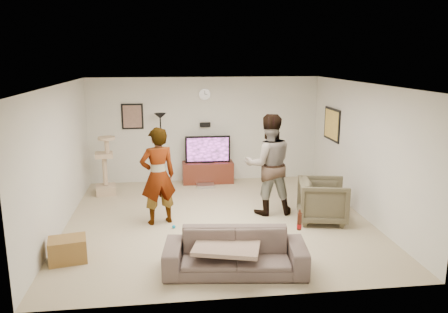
{
  "coord_description": "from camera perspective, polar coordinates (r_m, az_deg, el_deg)",
  "views": [
    {
      "loc": [
        -0.86,
        -7.72,
        2.98
      ],
      "look_at": [
        0.14,
        0.2,
        1.16
      ],
      "focal_mm": 35.42,
      "sensor_mm": 36.0,
      "label": 1
    }
  ],
  "objects": [
    {
      "name": "tv_screen",
      "position": [
        10.44,
        -2.1,
        0.9
      ],
      "size": [
        0.98,
        0.01,
        0.56
      ],
      "primitive_type": "cube",
      "color": "#DA4BDC",
      "rests_on": "tv"
    },
    {
      "name": "wall_left",
      "position": [
        8.13,
        -20.46,
        -0.26
      ],
      "size": [
        0.04,
        5.5,
        2.5
      ],
      "primitive_type": "cube",
      "color": "silver",
      "rests_on": "floor"
    },
    {
      "name": "sofa",
      "position": [
        6.34,
        1.45,
        -12.25
      ],
      "size": [
        2.06,
        1.0,
        0.58
      ],
      "primitive_type": "imported",
      "rotation": [
        0.0,
        0.0,
        -0.12
      ],
      "color": "brown",
      "rests_on": "floor"
    },
    {
      "name": "person_left",
      "position": [
        7.98,
        -8.52,
        -2.52
      ],
      "size": [
        0.74,
        0.6,
        1.77
      ],
      "primitive_type": "imported",
      "rotation": [
        0.0,
        0.0,
        3.45
      ],
      "color": "gray",
      "rests_on": "floor"
    },
    {
      "name": "wall_speaker",
      "position": [
        10.56,
        -2.46,
        4.13
      ],
      "size": [
        0.25,
        0.1,
        0.1
      ],
      "primitive_type": "cube",
      "color": "black",
      "rests_on": "wall_back"
    },
    {
      "name": "beer_bottle",
      "position": [
        6.37,
        9.7,
        -8.26
      ],
      "size": [
        0.06,
        0.06,
        0.25
      ],
      "primitive_type": "cylinder",
      "color": "#471D0F",
      "rests_on": "sofa"
    },
    {
      "name": "picture_back",
      "position": [
        10.57,
        -11.74,
        5.08
      ],
      "size": [
        0.42,
        0.03,
        0.52
      ],
      "primitive_type": "cube",
      "color": "brown",
      "rests_on": "wall_back"
    },
    {
      "name": "person_right",
      "position": [
        8.43,
        5.78,
        -1.04
      ],
      "size": [
        0.95,
        0.74,
        1.93
      ],
      "primitive_type": "imported",
      "rotation": [
        0.0,
        0.0,
        3.15
      ],
      "color": "#404FA5",
      "rests_on": "floor"
    },
    {
      "name": "tv",
      "position": [
        10.49,
        -2.13,
        0.95
      ],
      "size": [
        1.07,
        0.08,
        0.63
      ],
      "primitive_type": "cube",
      "color": "black",
      "rests_on": "tv_stand"
    },
    {
      "name": "console_box",
      "position": [
        10.29,
        -2.4,
        -3.79
      ],
      "size": [
        0.4,
        0.3,
        0.07
      ],
      "primitive_type": "cube",
      "color": "#B9B8BD",
      "rests_on": "floor"
    },
    {
      "name": "wall_front",
      "position": [
        5.33,
        2.52,
        -6.1
      ],
      "size": [
        5.5,
        0.04,
        2.5
      ],
      "primitive_type": "cube",
      "color": "silver",
      "rests_on": "floor"
    },
    {
      "name": "wall_clock",
      "position": [
        10.51,
        -2.51,
        8.04
      ],
      "size": [
        0.26,
        0.04,
        0.26
      ],
      "primitive_type": "cylinder",
      "rotation": [
        1.57,
        0.0,
        0.0
      ],
      "color": "silver",
      "rests_on": "wall_back"
    },
    {
      "name": "tv_stand",
      "position": [
        10.62,
        -2.1,
        -2.05
      ],
      "size": [
        1.21,
        0.45,
        0.5
      ],
      "primitive_type": "cube",
      "color": "#491E13",
      "rests_on": "floor"
    },
    {
      "name": "ceiling",
      "position": [
        7.78,
        -0.84,
        9.39
      ],
      "size": [
        5.5,
        5.5,
        0.02
      ],
      "primitive_type": "cube",
      "color": "white",
      "rests_on": "wall_back"
    },
    {
      "name": "toy_ball",
      "position": [
        7.96,
        -6.5,
        -8.99
      ],
      "size": [
        0.06,
        0.06,
        0.06
      ],
      "primitive_type": "sphere",
      "color": "#0877AF",
      "rests_on": "floor"
    },
    {
      "name": "wall_right",
      "position": [
        8.7,
        17.5,
        0.77
      ],
      "size": [
        0.04,
        5.5,
        2.5
      ],
      "primitive_type": "cube",
      "color": "silver",
      "rests_on": "floor"
    },
    {
      "name": "cat_tree",
      "position": [
        9.97,
        -15.16,
        -1.12
      ],
      "size": [
        0.47,
        0.47,
        1.3
      ],
      "primitive_type": "cube",
      "rotation": [
        0.0,
        0.0,
        0.14
      ],
      "color": "tan",
      "rests_on": "floor"
    },
    {
      "name": "armchair",
      "position": [
        8.33,
        12.63,
        -5.57
      ],
      "size": [
        1.02,
        1.0,
        0.79
      ],
      "primitive_type": "imported",
      "rotation": [
        0.0,
        0.0,
        1.36
      ],
      "color": "#4B4532",
      "rests_on": "floor"
    },
    {
      "name": "side_table",
      "position": [
        7.07,
        -19.52,
        -11.28
      ],
      "size": [
        0.61,
        0.5,
        0.36
      ],
      "primitive_type": "cube",
      "rotation": [
        0.0,
        0.0,
        0.2
      ],
      "color": "brown",
      "rests_on": "floor"
    },
    {
      "name": "throw_blanket",
      "position": [
        6.29,
        0.4,
        -11.47
      ],
      "size": [
        1.06,
        0.92,
        0.06
      ],
      "primitive_type": "cube",
      "rotation": [
        0.0,
        0.0,
        -0.28
      ],
      "color": "tan",
      "rests_on": "sofa"
    },
    {
      "name": "wall_back",
      "position": [
        10.64,
        -2.48,
        3.49
      ],
      "size": [
        5.5,
        0.04,
        2.5
      ],
      "primitive_type": "cube",
      "color": "silver",
      "rests_on": "floor"
    },
    {
      "name": "floor_lamp",
      "position": [
        10.27,
        -8.1,
        0.77
      ],
      "size": [
        0.32,
        0.32,
        1.71
      ],
      "primitive_type": "cylinder",
      "color": "black",
      "rests_on": "floor"
    },
    {
      "name": "picture_right",
      "position": [
        10.1,
        13.75,
        4.05
      ],
      "size": [
        0.03,
        0.78,
        0.62
      ],
      "primitive_type": "cube",
      "color": "gold",
      "rests_on": "wall_right"
    },
    {
      "name": "floor",
      "position": [
        8.32,
        -0.79,
        -8.21
      ],
      "size": [
        5.5,
        5.5,
        0.02
      ],
      "primitive_type": "cube",
      "color": "tan",
      "rests_on": "ground"
    }
  ]
}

